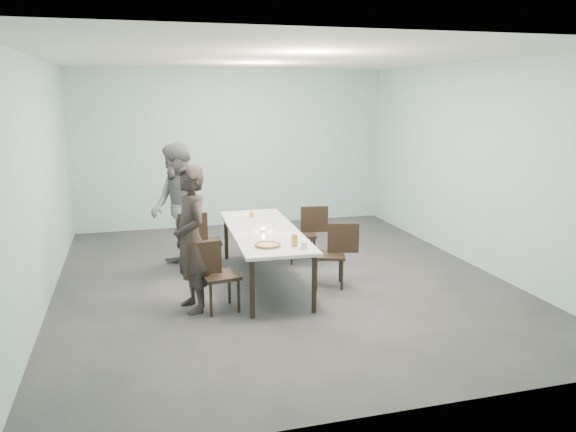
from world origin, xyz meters
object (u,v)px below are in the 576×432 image
object	(u,v)px
diner_far	(178,208)
water_tumbler	(304,246)
diner_near	(191,239)
table	(264,233)
beer_glass	(295,240)
tealight	(263,230)
side_plate	(279,236)
amber_tumbler	(252,214)
chair_far_left	(201,237)
pizza	(268,245)
chair_near_right	(335,250)
chair_near_left	(213,271)
chair_far_right	(307,230)

from	to	relation	value
diner_far	water_tumbler	distance (m)	2.35
diner_near	water_tumbler	size ratio (longest dim) A/B	19.44
table	beer_glass	xyz separation A→B (m)	(0.16, -0.94, 0.13)
tealight	beer_glass	bearing A→B (deg)	-76.54
diner_far	side_plate	distance (m)	1.76
table	diner_near	size ratio (longest dim) A/B	1.51
diner_far	side_plate	bearing A→B (deg)	28.37
diner_near	amber_tumbler	size ratio (longest dim) A/B	21.87
table	side_plate	distance (m)	0.45
chair_far_left	water_tumbler	bearing A→B (deg)	-58.93
chair_far_left	diner_near	world-z (taller)	diner_near
diner_far	beer_glass	world-z (taller)	diner_far
chair_far_left	diner_far	xyz separation A→B (m)	(-0.31, 0.11, 0.44)
pizza	side_plate	distance (m)	0.50
beer_glass	amber_tumbler	distance (m)	1.75
chair_near_right	side_plate	bearing A→B (deg)	19.22
amber_tumbler	diner_far	bearing A→B (deg)	177.04
pizza	water_tumbler	bearing A→B (deg)	-29.45
chair_near_left	amber_tumbler	size ratio (longest dim) A/B	10.88
chair_near_right	diner_near	xyz separation A→B (m)	(-1.93, -0.33, 0.37)
diner_near	amber_tumbler	bearing A→B (deg)	131.73
diner_near	chair_far_left	bearing A→B (deg)	155.21
chair_near_left	chair_near_right	world-z (taller)	same
pizza	table	bearing A→B (deg)	79.73
table	chair_near_right	world-z (taller)	chair_near_right
water_tumbler	side_plate	bearing A→B (deg)	101.64
diner_far	chair_near_right	bearing A→B (deg)	43.33
table	pizza	distance (m)	0.89
beer_glass	amber_tumbler	world-z (taller)	beer_glass
pizza	tealight	world-z (taller)	tealight
chair_far_right	pizza	distance (m)	1.94
chair_far_left	beer_glass	size ratio (longest dim) A/B	5.80
chair_near_right	side_plate	xyz separation A→B (m)	(-0.78, -0.03, 0.25)
diner_far	tealight	bearing A→B (deg)	32.80
diner_near	tealight	xyz separation A→B (m)	(1.02, 0.61, -0.10)
chair_near_right	diner_far	xyz separation A→B (m)	(-1.95, 1.27, 0.44)
pizza	beer_glass	xyz separation A→B (m)	(0.32, -0.07, 0.06)
amber_tumbler	beer_glass	bearing A→B (deg)	-84.94
chair_far_left	side_plate	size ratio (longest dim) A/B	4.83
beer_glass	diner_near	bearing A→B (deg)	170.34
chair_far_left	chair_far_right	world-z (taller)	same
diner_far	amber_tumbler	distance (m)	1.09
chair_far_left	amber_tumbler	xyz separation A→B (m)	(0.77, 0.06, 0.29)
diner_near	chair_far_right	bearing A→B (deg)	114.30
chair_near_left	diner_far	xyz separation A→B (m)	(-0.25, 1.72, 0.44)
chair_near_left	amber_tumbler	world-z (taller)	chair_near_left
chair_near_left	chair_near_right	bearing A→B (deg)	6.11
pizza	beer_glass	world-z (taller)	beer_glass
chair_far_left	side_plate	xyz separation A→B (m)	(0.86, -1.18, 0.25)
tealight	water_tumbler	bearing A→B (deg)	-74.42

